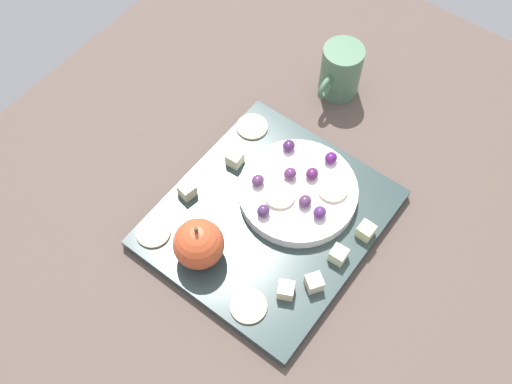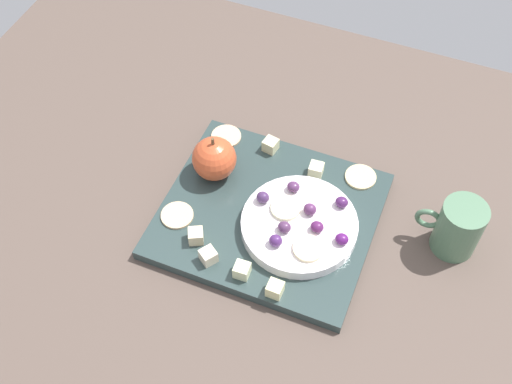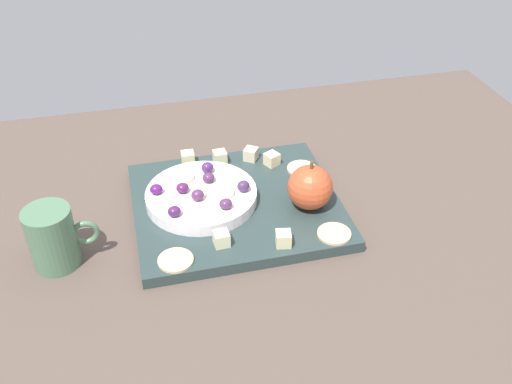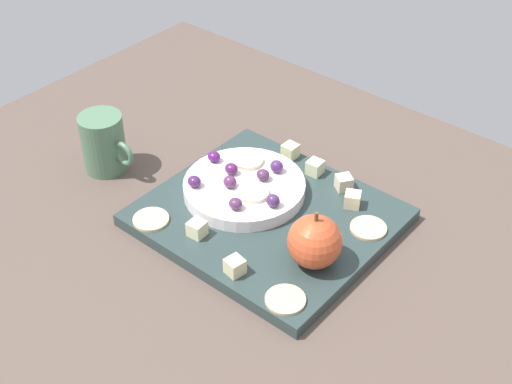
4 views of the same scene
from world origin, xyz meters
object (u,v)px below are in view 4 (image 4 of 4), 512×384
at_px(grape_6, 230,182).
at_px(cheese_cube_5, 344,183).
at_px(cup, 104,143).
at_px(grape_2, 196,180).
at_px(grape_4, 273,201).
at_px(apple_slice_0, 248,160).
at_px(cheese_cube_2, 290,151).
at_px(cheese_cube_4, 315,167).
at_px(cheese_cube_0, 353,200).
at_px(grape_3, 214,157).
at_px(grape_7, 235,204).
at_px(cheese_cube_3, 197,229).
at_px(cracker_1, 151,219).
at_px(apple_slice_1, 253,193).
at_px(grape_5, 277,166).
at_px(cheese_cube_1, 237,267).
at_px(grape_0, 263,175).
at_px(platter, 268,217).
at_px(cracker_0, 368,228).
at_px(serving_dish, 244,188).
at_px(grape_1, 231,169).
at_px(cracker_2, 285,300).

bearing_deg(grape_6, cheese_cube_5, -132.84).
bearing_deg(cup, grape_2, -172.38).
xyz_separation_m(grape_4, apple_slice_0, (0.09, -0.06, -0.01)).
relative_size(cheese_cube_2, cheese_cube_4, 1.00).
bearing_deg(cheese_cube_0, apple_slice_0, 12.01).
relative_size(grape_3, grape_7, 1.00).
xyz_separation_m(cheese_cube_3, grape_6, (0.02, -0.09, 0.02)).
xyz_separation_m(cracker_1, apple_slice_1, (-0.09, -0.12, 0.02)).
xyz_separation_m(cheese_cube_2, grape_5, (-0.02, 0.06, 0.02)).
bearing_deg(apple_slice_0, grape_6, 107.20).
xyz_separation_m(cheese_cube_1, cracker_1, (0.16, -0.00, -0.01)).
xyz_separation_m(cheese_cube_4, cheese_cube_5, (-0.05, 0.00, 0.00)).
relative_size(cheese_cube_5, grape_0, 1.09).
bearing_deg(grape_0, grape_2, 47.65).
bearing_deg(cheese_cube_1, platter, -68.46).
height_order(grape_3, apple_slice_0, grape_3).
xyz_separation_m(cheese_cube_1, grape_2, (0.15, -0.08, 0.02)).
bearing_deg(grape_7, cup, 4.27).
distance_m(cheese_cube_5, cracker_0, 0.09).
relative_size(serving_dish, cheese_cube_0, 8.10).
bearing_deg(cracker_1, apple_slice_0, -100.27).
bearing_deg(grape_7, grape_3, -33.03).
xyz_separation_m(grape_3, apple_slice_1, (-0.10, 0.02, -0.00)).
relative_size(cracker_0, grape_2, 2.53).
relative_size(serving_dish, cheese_cube_3, 8.10).
height_order(cracker_0, grape_0, grape_0).
distance_m(platter, grape_2, 0.11).
distance_m(platter, cheese_cube_4, 0.12).
bearing_deg(cracker_0, cup, 16.50).
xyz_separation_m(grape_1, apple_slice_1, (-0.06, 0.02, -0.01)).
relative_size(cheese_cube_3, grape_2, 1.09).
height_order(cracker_1, cracker_2, same).
xyz_separation_m(cheese_cube_4, apple_slice_0, (0.08, 0.06, 0.01)).
height_order(serving_dish, grape_6, grape_6).
relative_size(platter, grape_7, 16.23).
bearing_deg(cracker_1, apple_slice_1, -126.60).
xyz_separation_m(cheese_cube_3, apple_slice_1, (-0.02, -0.10, 0.01)).
xyz_separation_m(cheese_cube_0, cheese_cube_2, (0.14, -0.04, 0.00)).
xyz_separation_m(cheese_cube_5, grape_4, (0.04, 0.11, 0.02)).
relative_size(cheese_cube_2, grape_7, 1.09).
xyz_separation_m(cracker_2, cup, (0.39, -0.06, 0.03)).
relative_size(platter, cup, 3.27).
relative_size(serving_dish, cheese_cube_1, 8.10).
xyz_separation_m(serving_dish, apple_slice_0, (0.03, -0.04, 0.01)).
relative_size(cracker_1, grape_1, 2.53).
bearing_deg(apple_slice_1, grape_3, -14.21).
bearing_deg(grape_4, cheese_cube_2, -61.71).
bearing_deg(cracker_2, grape_1, -33.01).
xyz_separation_m(cheese_cube_4, grape_0, (0.03, 0.08, 0.02)).
bearing_deg(cracker_1, cracker_0, -143.55).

